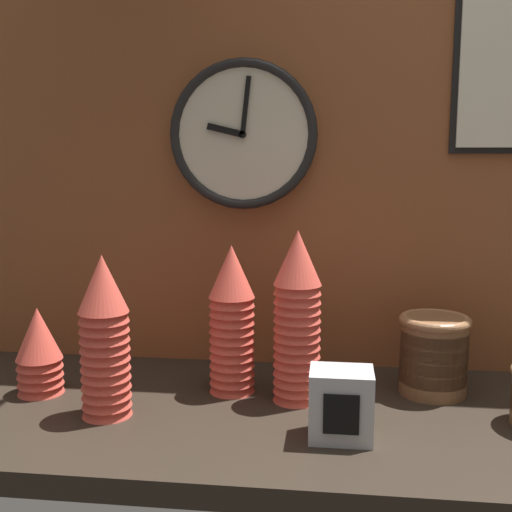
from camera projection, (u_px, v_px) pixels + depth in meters
name	position (u px, v px, depth m)	size (l,w,h in m)	color
ground_plane	(275.00, 418.00, 1.15)	(1.60, 0.56, 0.04)	black
wall_tiled_back	(288.00, 117.00, 1.33)	(1.60, 0.03, 1.05)	brown
cup_stack_center_right	(297.00, 317.00, 1.16)	(0.09, 0.09, 0.32)	#DB4C3D
cup_stack_center	(232.00, 319.00, 1.21)	(0.09, 0.09, 0.28)	#DB4C3D
cup_stack_center_left	(104.00, 336.00, 1.10)	(0.09, 0.09, 0.28)	#DB4C3D
cup_stack_left	(39.00, 351.00, 1.21)	(0.09, 0.09, 0.17)	#DB4C3D
bowl_stack_right	(434.00, 353.00, 1.21)	(0.13, 0.13, 0.15)	brown
wall_clock	(243.00, 134.00, 1.31)	(0.31, 0.03, 0.31)	beige
napkin_dispenser	(341.00, 404.00, 1.02)	(0.10, 0.08, 0.11)	#B7B7BC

